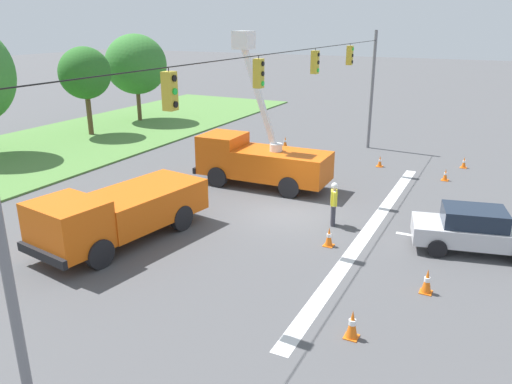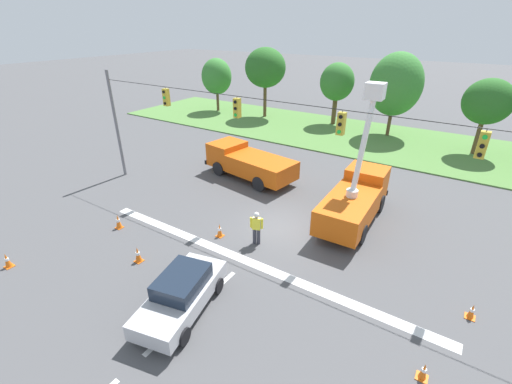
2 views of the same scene
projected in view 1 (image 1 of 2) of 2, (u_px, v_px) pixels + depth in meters
ground_plane at (288, 214)px, 21.00m from camera, size 200.00×200.00×0.00m
grass_verge at (0, 162)px, 28.60m from camera, size 56.00×12.00×0.10m
lane_markings at (409, 235)px, 18.90m from camera, size 17.60×15.25×0.01m
signal_gantry at (290, 105)px, 19.48m from camera, size 26.20×0.33×7.20m
tree_far_east at (85, 73)px, 34.00m from camera, size 3.66×3.34×6.10m
tree_east_end at (136, 64)px, 39.04m from camera, size 4.60×4.87×6.80m
utility_truck_bucket_lift at (259, 158)px, 24.17m from camera, size 2.48×6.61×7.27m
utility_truck_support_near at (119, 211)px, 18.06m from camera, size 7.04×3.50×2.12m
sedan_silver at (476, 230)px, 17.38m from camera, size 2.66×4.58×1.56m
road_worker at (334, 201)px, 19.49m from camera, size 0.62×0.37×1.77m
traffic_cone_foreground_right at (380, 161)px, 27.70m from camera, size 0.36×0.36×0.62m
traffic_cone_mid_left at (445, 175)px, 25.29m from camera, size 0.36×0.36×0.61m
traffic_cone_mid_right at (285, 142)px, 32.08m from camera, size 0.36×0.36×0.68m
traffic_cone_near_bucket at (464, 163)px, 27.47m from camera, size 0.36×0.36×0.63m
traffic_cone_lane_edge_a at (352, 324)px, 12.63m from camera, size 0.36×0.36×0.80m
traffic_cone_lane_edge_b at (427, 281)px, 14.75m from camera, size 0.36×0.36×0.77m
traffic_cone_far_left at (329, 237)px, 17.86m from camera, size 0.36×0.36×0.72m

